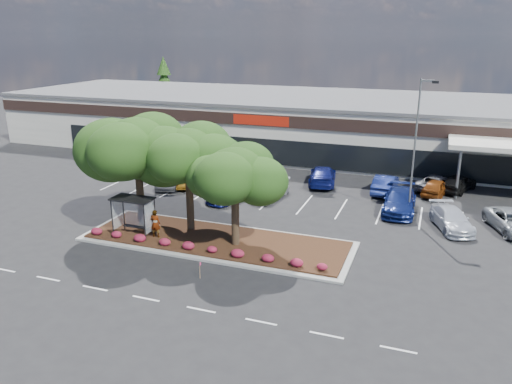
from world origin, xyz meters
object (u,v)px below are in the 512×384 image
(survey_stake, at_px, (200,268))
(car_1, at_px, (188,176))
(light_pole, at_px, (415,158))
(car_0, at_px, (170,177))

(survey_stake, distance_m, car_1, 18.64)
(light_pole, relative_size, car_0, 2.04)
(light_pole, distance_m, car_1, 20.01)
(car_1, bearing_deg, light_pole, -28.74)
(light_pole, distance_m, car_0, 21.23)
(survey_stake, height_order, car_0, car_0)
(car_1, bearing_deg, survey_stake, -83.92)
(survey_stake, xyz_separation_m, car_1, (-9.19, 16.22, 0.19))
(survey_stake, height_order, car_1, car_1)
(survey_stake, bearing_deg, car_0, 124.59)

